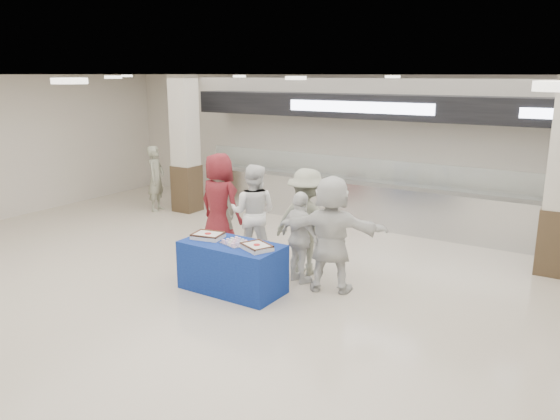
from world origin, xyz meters
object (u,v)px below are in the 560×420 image
Objects in this scene: cupcake_tray at (235,242)px; soldier_bg at (156,179)px; sheet_cake_right at (257,246)px; chef_short at (300,238)px; civilian_maroon at (220,204)px; sheet_cake_left at (208,235)px; civilian_white at (331,234)px; soldier_b at (306,222)px; display_table at (232,267)px; chef_tall at (253,213)px; soldier_a at (221,211)px.

cupcake_tray is 5.54m from soldier_bg.
sheet_cake_right is 0.92m from chef_short.
civilian_maroon reaches higher than sheet_cake_right.
civilian_white reaches higher than sheet_cake_left.
sheet_cake_left is 0.34× the size of chef_short.
sheet_cake_left is 0.96× the size of sheet_cake_right.
sheet_cake_left is 1.58m from civilian_maroon.
cupcake_tray is 0.30× the size of soldier_bg.
soldier_b is at bearing -51.65° from civilian_white.
civilian_maroon reaches higher than sheet_cake_left.
display_table is 1.47m from soldier_b.
sheet_cake_right is at bearing 148.59° from civilian_maroon.
cupcake_tray is at bearing -2.93° from display_table.
civilian_maroon is at bearing 134.37° from display_table.
sheet_cake_right reaches higher than display_table.
civilian_maroon is 0.76m from chef_tall.
cupcake_tray is 1.93m from civilian_maroon.
sheet_cake_left is at bearing 6.63° from civilian_white.
civilian_maroon is at bearing 141.97° from sheet_cake_right.
civilian_white reaches higher than chef_short.
cupcake_tray is (0.53, -0.02, -0.02)m from sheet_cake_left.
soldier_bg is at bearing 146.85° from display_table.
soldier_b is at bearing -51.68° from chef_short.
display_table is 2.96× the size of sheet_cake_right.
soldier_a is 1.85m from soldier_b.
chef_short is at bearing -132.73° from soldier_bg.
civilian_maroon is (-1.36, 1.36, 0.14)m from cupcake_tray.
civilian_maroon is 1.08× the size of chef_tall.
chef_short is 5.71m from soldier_bg.
chef_short reaches higher than sheet_cake_left.
soldier_a is 0.87× the size of civilian_white.
civilian_maroon is (-0.83, 1.34, 0.13)m from sheet_cake_left.
sheet_cake_right is (0.48, -0.04, 0.42)m from display_table.
soldier_b reaches higher than chef_tall.
soldier_bg is (-5.06, 3.09, -0.01)m from sheet_cake_right.
sheet_cake_left is at bearing 176.56° from sheet_cake_right.
civilian_white is at bearing 33.89° from cupcake_tray.
sheet_cake_left is 0.29× the size of soldier_b.
civilian_maroon is 1.18× the size of soldier_a.
soldier_a is at bearing -159.40° from civilian_maroon.
soldier_a reaches higher than display_table.
chef_short is 0.59m from civilian_white.
sheet_cake_left reaches higher than cupcake_tray.
chef_tall is 1.34m from chef_short.
soldier_bg is at bearing -42.40° from chef_tall.
chef_tall is at bearing -176.07° from soldier_a.
soldier_a reaches higher than sheet_cake_left.
sheet_cake_left is 0.29× the size of chef_tall.
civilian_white is 1.14× the size of soldier_bg.
sheet_cake_left is at bearing 178.29° from display_table.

